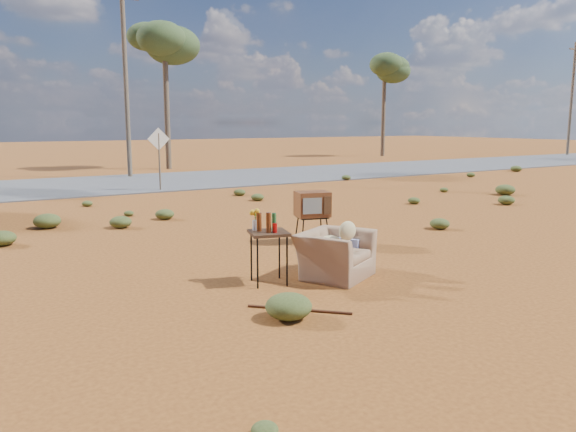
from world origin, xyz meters
TOP-DOWN VIEW (x-y plane):
  - ground at (0.00, 0.00)m, footprint 140.00×140.00m
  - highway at (0.00, 15.00)m, footprint 140.00×7.00m
  - armchair at (0.22, -0.13)m, footprint 1.41×1.31m
  - tv_unit at (1.25, 2.09)m, footprint 0.74×0.66m
  - side_table at (-0.92, 0.08)m, footprint 0.67×0.67m
  - rusty_bar at (-1.18, -1.24)m, footprint 0.99×0.97m
  - road_sign at (1.50, 12.00)m, footprint 0.78×0.06m
  - eucalyptus_center at (5.00, 21.00)m, footprint 3.20×3.20m
  - eucalyptus_right at (22.00, 24.00)m, footprint 3.20×3.20m
  - utility_pole_center at (2.00, 17.50)m, footprint 1.40×0.20m
  - utility_pole_east at (34.00, 17.50)m, footprint 1.40×0.20m
  - scrub_patch at (-0.82, 4.41)m, footprint 17.49×8.07m

SIDE VIEW (x-z plane):
  - ground at x=0.00m, z-range 0.00..0.00m
  - rusty_bar at x=-1.18m, z-range 0.00..0.04m
  - highway at x=0.00m, z-range 0.00..0.04m
  - scrub_patch at x=-0.82m, z-range -0.03..0.30m
  - armchair at x=0.22m, z-range -0.03..0.92m
  - tv_unit at x=1.25m, z-range 0.25..1.27m
  - side_table at x=-0.92m, z-range 0.26..1.36m
  - road_sign at x=1.50m, z-range 0.41..2.60m
  - utility_pole_center at x=2.00m, z-range 0.15..8.15m
  - utility_pole_east at x=34.00m, z-range 0.15..8.15m
  - eucalyptus_right at x=22.00m, z-range 2.39..9.49m
  - eucalyptus_center at x=5.00m, z-range 2.63..10.23m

